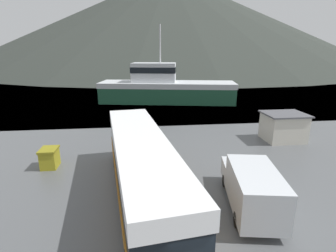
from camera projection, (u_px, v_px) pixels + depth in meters
name	position (u px, v px, depth m)	size (l,w,h in m)	color
water_surface	(141.00, 64.00, 141.37)	(240.00, 240.00, 0.00)	#475B6B
hill_backdrop	(168.00, 20.00, 139.58)	(196.03, 196.03, 45.21)	#2D332D
tour_bus	(141.00, 166.00, 13.21)	(4.17, 13.11, 3.43)	#B26614
delivery_van	(251.00, 186.00, 12.72)	(3.01, 6.07, 2.26)	silver
fishing_boat	(165.00, 87.00, 38.81)	(20.34, 8.62, 10.98)	#1E5138
storage_bin	(50.00, 158.00, 17.41)	(1.08, 1.40, 1.32)	olive
dock_kiosk	(283.00, 127.00, 22.50)	(3.46, 2.91, 2.40)	beige
small_boat	(117.00, 96.00, 41.56)	(3.66, 5.65, 0.98)	black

